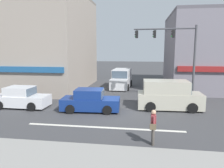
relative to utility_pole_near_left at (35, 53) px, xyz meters
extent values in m
plane|color=#3D3D3F|center=(8.75, -5.72, -3.95)|extent=(120.00, 120.00, 0.00)
cube|color=silver|center=(8.75, -9.22, -3.95)|extent=(9.00, 0.24, 0.01)
cube|color=gray|center=(-2.37, 2.77, 0.98)|extent=(13.78, 11.49, 9.87)
cube|color=slate|center=(19.18, 5.00, -0.04)|extent=(11.08, 10.72, 7.83)
cube|color=#57545B|center=(19.18, 5.00, 4.03)|extent=(11.08, 10.72, 0.30)
cylinder|color=brown|center=(0.00, 0.00, -0.15)|extent=(0.22, 0.22, 7.61)
cube|color=#473828|center=(0.00, 0.00, 3.25)|extent=(1.40, 0.12, 0.10)
cylinder|color=#47474C|center=(14.83, -2.86, -0.85)|extent=(0.18, 0.18, 6.20)
cylinder|color=#47474C|center=(12.44, -2.67, 2.00)|extent=(4.80, 0.49, 0.12)
cube|color=black|center=(13.15, -2.73, 1.60)|extent=(0.22, 0.25, 0.60)
sphere|color=black|center=(13.03, -2.72, 1.78)|extent=(0.12, 0.12, 0.12)
sphere|color=black|center=(13.03, -2.72, 1.60)|extent=(0.12, 0.12, 0.12)
sphere|color=green|center=(13.03, -2.72, 1.42)|extent=(0.12, 0.12, 0.12)
cube|color=black|center=(11.72, -2.62, 1.60)|extent=(0.22, 0.25, 0.60)
sphere|color=black|center=(11.60, -2.61, 1.78)|extent=(0.12, 0.12, 0.12)
sphere|color=black|center=(11.60, -2.61, 1.60)|extent=(0.12, 0.12, 0.12)
sphere|color=green|center=(11.60, -2.61, 1.42)|extent=(0.12, 0.12, 0.12)
cube|color=black|center=(10.28, -2.51, 1.60)|extent=(0.22, 0.25, 0.60)
sphere|color=black|center=(10.16, -2.50, 1.78)|extent=(0.12, 0.12, 0.12)
sphere|color=black|center=(10.16, -2.50, 1.60)|extent=(0.12, 0.12, 0.12)
sphere|color=green|center=(10.16, -2.50, 1.42)|extent=(0.12, 0.12, 0.12)
cube|color=#B7B29E|center=(12.83, -4.73, -3.29)|extent=(4.67, 2.01, 1.10)
cube|color=#B7B29E|center=(12.53, -4.75, -2.29)|extent=(3.27, 1.92, 0.90)
cube|color=#475666|center=(14.15, -4.68, -2.29)|extent=(0.12, 1.66, 0.76)
cylinder|color=black|center=(14.22, -3.76, -3.59)|extent=(0.73, 0.23, 0.72)
cylinder|color=black|center=(14.29, -5.60, -3.59)|extent=(0.73, 0.23, 0.72)
cylinder|color=black|center=(11.37, -3.87, -3.59)|extent=(0.73, 0.23, 0.72)
cylinder|color=black|center=(11.44, -5.71, -3.59)|extent=(0.73, 0.23, 0.72)
cube|color=navy|center=(7.21, -6.05, -3.41)|extent=(4.20, 1.96, 0.80)
cube|color=navy|center=(7.12, -6.05, -2.69)|extent=(2.00, 1.68, 0.64)
cube|color=#475666|center=(8.08, -5.99, -2.69)|extent=(0.15, 1.44, 0.54)
cylinder|color=black|center=(8.43, -5.12, -3.63)|extent=(0.65, 0.22, 0.64)
cylinder|color=black|center=(8.54, -6.81, -3.63)|extent=(0.65, 0.22, 0.64)
cylinder|color=black|center=(5.89, -5.28, -3.63)|extent=(0.65, 0.22, 0.64)
cylinder|color=black|center=(6.00, -6.98, -3.63)|extent=(0.65, 0.22, 0.64)
cube|color=silver|center=(8.45, 3.37, -3.29)|extent=(2.08, 4.69, 1.10)
cube|color=silver|center=(8.47, 3.67, -2.29)|extent=(1.97, 3.29, 0.90)
cube|color=#475666|center=(8.38, 2.05, -2.29)|extent=(1.66, 0.15, 0.76)
cylinder|color=black|center=(9.29, 1.89, -3.59)|extent=(0.24, 0.73, 0.72)
cylinder|color=black|center=(7.46, 1.99, -3.59)|extent=(0.24, 0.73, 0.72)
cylinder|color=black|center=(9.45, 4.74, -3.59)|extent=(0.24, 0.73, 0.72)
cylinder|color=black|center=(7.61, 4.84, -3.59)|extent=(0.24, 0.73, 0.72)
cube|color=silver|center=(1.81, -5.86, -3.41)|extent=(4.13, 1.78, 0.80)
cube|color=silver|center=(1.71, -5.86, -2.69)|extent=(1.93, 1.60, 0.64)
cube|color=#475666|center=(2.68, -5.87, -2.69)|extent=(0.09, 1.44, 0.54)
cylinder|color=black|center=(3.09, -5.03, -3.63)|extent=(0.64, 0.19, 0.64)
cylinder|color=black|center=(3.06, -6.73, -3.63)|extent=(0.64, 0.19, 0.64)
cylinder|color=black|center=(0.55, -4.98, -3.63)|extent=(0.64, 0.19, 0.64)
cylinder|color=#4C4742|center=(11.39, -10.97, -3.52)|extent=(0.14, 0.14, 0.86)
cylinder|color=#4C4742|center=(11.40, -11.15, -3.52)|extent=(0.14, 0.14, 0.86)
cube|color=maroon|center=(11.39, -11.06, -2.80)|extent=(0.23, 0.37, 0.58)
sphere|color=tan|center=(11.39, -11.06, -2.39)|extent=(0.22, 0.22, 0.22)
cylinder|color=maroon|center=(11.38, -10.82, -2.80)|extent=(0.09, 0.09, 0.56)
cylinder|color=maroon|center=(11.40, -11.30, -2.80)|extent=(0.09, 0.09, 0.56)
cube|color=brown|center=(11.36, -11.38, -2.98)|extent=(0.28, 0.13, 0.24)
camera|label=1|loc=(10.89, -20.79, 0.47)|focal=35.00mm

